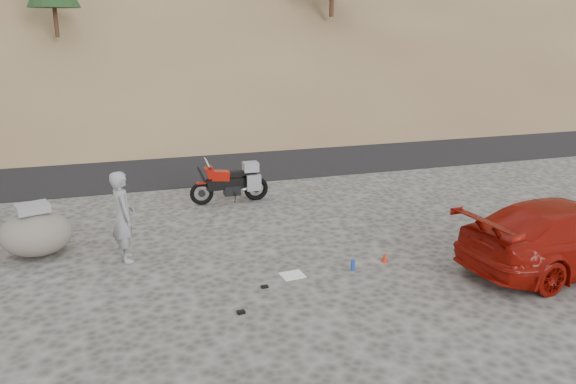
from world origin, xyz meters
name	(u,v)px	position (x,y,z in m)	size (l,w,h in m)	color
ground	(233,257)	(0.00, 0.00, 0.00)	(140.00, 140.00, 0.00)	#3C3A37
road	(181,162)	(0.00, 9.00, 0.00)	(120.00, 7.00, 0.05)	black
motorcycle	(233,182)	(0.80, 3.75, 0.55)	(2.17, 0.63, 1.29)	black
man	(127,260)	(-2.13, 0.51, 0.00)	(0.69, 0.45, 1.88)	gray
red_car	(564,266)	(6.24, -2.45, 0.00)	(1.89, 4.66, 1.35)	maroon
boulder	(36,233)	(-3.90, 1.35, 0.49)	(1.56, 1.37, 1.12)	#605C52
gear_white_cloth	(292,275)	(0.90, -1.24, 0.01)	(0.43, 0.39, 0.01)	white
gear_bottle	(353,265)	(2.11, -1.36, 0.11)	(0.08, 0.08, 0.23)	#193C99
gear_funnel	(385,257)	(2.91, -1.16, 0.09)	(0.14, 0.14, 0.18)	#B3230B
gear_glove_a	(265,287)	(0.25, -1.58, 0.02)	(0.13, 0.09, 0.04)	black
gear_glove_b	(241,312)	(-0.38, -2.40, 0.02)	(0.13, 0.10, 0.04)	black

